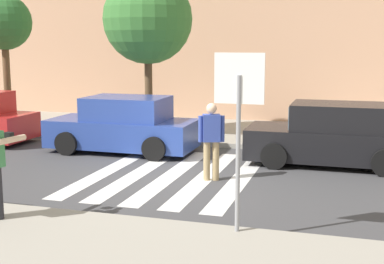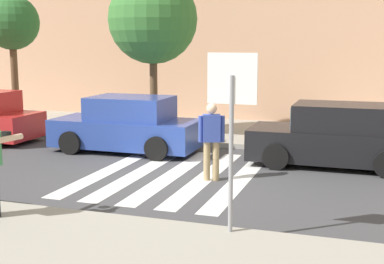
{
  "view_description": "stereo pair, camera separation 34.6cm",
  "coord_description": "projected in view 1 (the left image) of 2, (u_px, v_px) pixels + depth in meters",
  "views": [
    {
      "loc": [
        3.91,
        -11.22,
        3.05
      ],
      "look_at": [
        0.6,
        -0.2,
        1.1
      ],
      "focal_mm": 50.0,
      "sensor_mm": 36.0,
      "label": 1
    },
    {
      "loc": [
        4.24,
        -11.11,
        3.05
      ],
      "look_at": [
        0.6,
        -0.2,
        1.1
      ],
      "focal_mm": 50.0,
      "sensor_mm": 36.0,
      "label": 2
    }
  ],
  "objects": [
    {
      "name": "ground_plane",
      "position": [
        169.0,
        177.0,
        12.21
      ],
      "size": [
        120.0,
        120.0,
        0.0
      ],
      "primitive_type": "plane",
      "color": "#424244"
    },
    {
      "name": "crosswalk_stripe_2",
      "position": [
        172.0,
        174.0,
        12.4
      ],
      "size": [
        0.44,
        5.2,
        0.01
      ],
      "primitive_type": "cube",
      "color": "silver",
      "rests_on": "ground"
    },
    {
      "name": "crosswalk_stripe_3",
      "position": [
        205.0,
        177.0,
        12.17
      ],
      "size": [
        0.44,
        5.2,
        0.01
      ],
      "primitive_type": "cube",
      "color": "silver",
      "rests_on": "ground"
    },
    {
      "name": "sidewalk_far",
      "position": [
        228.0,
        132.0,
        17.87
      ],
      "size": [
        60.0,
        4.8,
        0.14
      ],
      "primitive_type": "cube",
      "color": "#9E998C",
      "rests_on": "ground"
    },
    {
      "name": "crosswalk_stripe_0",
      "position": [
        109.0,
        170.0,
        12.85
      ],
      "size": [
        0.44,
        5.2,
        0.01
      ],
      "primitive_type": "cube",
      "color": "silver",
      "rests_on": "ground"
    },
    {
      "name": "crosswalk_stripe_4",
      "position": [
        240.0,
        180.0,
        11.95
      ],
      "size": [
        0.44,
        5.2,
        0.01
      ],
      "primitive_type": "cube",
      "color": "silver",
      "rests_on": "ground"
    },
    {
      "name": "crosswalk_stripe_1",
      "position": [
        140.0,
        172.0,
        12.63
      ],
      "size": [
        0.44,
        5.2,
        0.01
      ],
      "primitive_type": "cube",
      "color": "silver",
      "rests_on": "ground"
    },
    {
      "name": "stop_sign",
      "position": [
        239.0,
        103.0,
        8.0
      ],
      "size": [
        0.76,
        0.08,
        2.75
      ],
      "color": "gray",
      "rests_on": "sidewalk_near"
    },
    {
      "name": "street_tree_center",
      "position": [
        148.0,
        20.0,
        16.27
      ],
      "size": [
        2.74,
        2.74,
        4.96
      ],
      "color": "brown",
      "rests_on": "sidewalk_far"
    },
    {
      "name": "parked_car_blue",
      "position": [
        124.0,
        126.0,
        14.87
      ],
      "size": [
        4.1,
        1.92,
        1.55
      ],
      "color": "#284293",
      "rests_on": "ground"
    },
    {
      "name": "parked_car_black",
      "position": [
        332.0,
        136.0,
        13.27
      ],
      "size": [
        4.1,
        1.92,
        1.55
      ],
      "color": "black",
      "rests_on": "ground"
    },
    {
      "name": "pedestrian_crossing",
      "position": [
        211.0,
        137.0,
        11.75
      ],
      "size": [
        0.55,
        0.36,
        1.72
      ],
      "color": "tan",
      "rests_on": "ground"
    },
    {
      "name": "building_facade_far",
      "position": [
        253.0,
        44.0,
        21.54
      ],
      "size": [
        56.0,
        4.0,
        5.91
      ],
      "primitive_type": "cube",
      "color": "tan",
      "rests_on": "ground"
    },
    {
      "name": "street_tree_west",
      "position": [
        4.0,
        24.0,
        17.79
      ],
      "size": [
        1.85,
        1.85,
        4.47
      ],
      "color": "brown",
      "rests_on": "sidewalk_far"
    }
  ]
}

